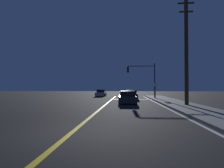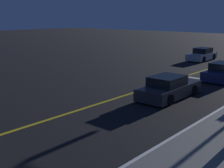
{
  "view_description": "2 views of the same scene",
  "coord_description": "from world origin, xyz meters",
  "views": [
    {
      "loc": [
        2.07,
        -6.92,
        1.72
      ],
      "look_at": [
        0.2,
        17.99,
        2.19
      ],
      "focal_mm": 30.2,
      "sensor_mm": 36.0,
      "label": 1
    },
    {
      "loc": [
        10.92,
        -0.74,
        4.8
      ],
      "look_at": [
        0.08,
        11.58,
        0.97
      ],
      "focal_mm": 47.28,
      "sensor_mm": 36.0,
      "label": 2
    }
  ],
  "objects": [
    {
      "name": "car_parked_curb_charcoal",
      "position": [
        2.22,
        14.28,
        0.58
      ],
      "size": [
        1.99,
        4.74,
        1.34
      ],
      "rotation": [
        0.0,
        0.0,
        0.01
      ],
      "color": "#2D2D33",
      "rests_on": "ground"
    },
    {
      "name": "lane_line_center",
      "position": [
        0.0,
        11.01,
        0.01
      ],
      "size": [
        0.2,
        37.42,
        0.01
      ],
      "primitive_type": "cube",
      "color": "gold",
      "rests_on": "ground"
    },
    {
      "name": "utility_pole_right",
      "position": [
        7.6,
        10.8,
        5.19
      ],
      "size": [
        1.48,
        0.35,
        10.14
      ],
      "color": "#42301E",
      "rests_on": "ground"
    },
    {
      "name": "car_side_waiting_silver",
      "position": [
        -2.88,
        29.86,
        0.58
      ],
      "size": [
        1.87,
        4.19,
        1.34
      ],
      "rotation": [
        0.0,
        0.0,
        3.14
      ],
      "color": "#B2B5BA",
      "rests_on": "ground"
    },
    {
      "name": "street_sign_corner",
      "position": [
        6.2,
        20.01,
        1.6
      ],
      "size": [
        0.56,
        0.11,
        2.38
      ],
      "color": "slate",
      "rests_on": "ground"
    },
    {
      "name": "lane_line_edge_right",
      "position": [
        5.45,
        11.01,
        0.01
      ],
      "size": [
        0.16,
        37.42,
        0.01
      ],
      "primitive_type": "cube",
      "color": "white",
      "rests_on": "ground"
    },
    {
      "name": "stop_bar",
      "position": [
        2.85,
        20.51,
        0.01
      ],
      "size": [
        5.7,
        0.5,
        0.01
      ],
      "primitive_type": "cube",
      "color": "white",
      "rests_on": "ground"
    },
    {
      "name": "traffic_signal_near_right",
      "position": [
        4.89,
        22.81,
        3.7
      ],
      "size": [
        4.38,
        0.28,
        5.49
      ],
      "rotation": [
        0.0,
        0.0,
        3.14
      ],
      "color": "#38383D",
      "rests_on": "ground"
    },
    {
      "name": "car_far_approaching_navy",
      "position": [
        2.83,
        21.43,
        0.58
      ],
      "size": [
        2.06,
        4.47,
        1.34
      ],
      "rotation": [
        0.0,
        0.0,
        -0.03
      ],
      "color": "navy",
      "rests_on": "ground"
    },
    {
      "name": "ground_plane",
      "position": [
        0.0,
        0.0,
        0.0
      ],
      "size": [
        160.0,
        160.0,
        0.0
      ],
      "primitive_type": "plane",
      "color": "black"
    },
    {
      "name": "sidewalk_right",
      "position": [
        7.3,
        11.01,
        0.07
      ],
      "size": [
        3.2,
        39.62,
        0.15
      ],
      "primitive_type": "cube",
      "color": "slate",
      "rests_on": "ground"
    }
  ]
}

